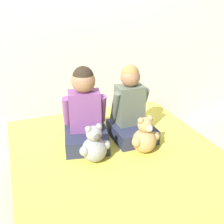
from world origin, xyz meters
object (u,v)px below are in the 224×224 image
object	(u,v)px
bed	(122,184)
child_on_left	(85,114)
child_on_right	(131,111)
teddy_bear_held_by_right_child	(145,137)
teddy_bear_held_by_left_child	(94,146)

from	to	relation	value
bed	child_on_left	bearing A→B (deg)	122.68
bed	child_on_left	size ratio (longest dim) A/B	3.04
child_on_right	child_on_left	bearing A→B (deg)	179.19
bed	child_on_right	xyz separation A→B (m)	(0.19, 0.29, 0.46)
bed	child_on_right	size ratio (longest dim) A/B	3.16
bed	child_on_right	distance (m)	0.58
child_on_right	teddy_bear_held_by_right_child	xyz separation A→B (m)	(0.00, -0.26, -0.11)
teddy_bear_held_by_left_child	bed	bearing A→B (deg)	-22.63
bed	teddy_bear_held_by_left_child	distance (m)	0.40
bed	teddy_bear_held_by_left_child	size ratio (longest dim) A/B	6.70
child_on_left	teddy_bear_held_by_left_child	xyz separation A→B (m)	(-0.01, -0.25, -0.14)
child_on_right	teddy_bear_held_by_left_child	distance (m)	0.47
bed	teddy_bear_held_by_right_child	size ratio (longest dim) A/B	6.56
bed	teddy_bear_held_by_left_child	world-z (taller)	teddy_bear_held_by_left_child
child_on_left	teddy_bear_held_by_left_child	size ratio (longest dim) A/B	2.20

